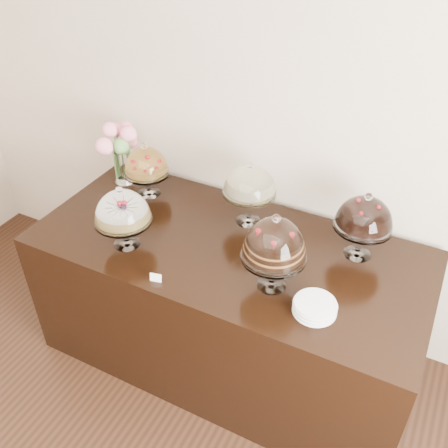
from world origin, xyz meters
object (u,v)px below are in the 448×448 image
at_px(cake_stand_cheesecake, 250,183).
at_px(plate_stack, 315,307).
at_px(cake_stand_dark_choco, 365,216).
at_px(flower_vase, 120,146).
at_px(cake_stand_sugar_sponge, 122,210).
at_px(display_counter, 228,303).
at_px(cake_stand_choco_layer, 275,242).
at_px(cake_stand_fruit_tart, 146,163).

bearing_deg(cake_stand_cheesecake, plate_stack, -41.96).
distance_m(cake_stand_dark_choco, flower_vase, 1.56).
distance_m(cake_stand_cheesecake, cake_stand_dark_choco, 0.65).
height_order(cake_stand_sugar_sponge, cake_stand_dark_choco, cake_stand_dark_choco).
xyz_separation_m(cake_stand_sugar_sponge, cake_stand_dark_choco, (1.16, 0.49, 0.02)).
xyz_separation_m(display_counter, cake_stand_choco_layer, (0.33, -0.18, 0.72)).
bearing_deg(plate_stack, flower_vase, 159.78).
bearing_deg(plate_stack, cake_stand_dark_choco, 82.45).
xyz_separation_m(display_counter, cake_stand_dark_choco, (0.65, 0.25, 0.70)).
distance_m(cake_stand_choco_layer, plate_stack, 0.36).
xyz_separation_m(display_counter, cake_stand_cheesecake, (0.00, 0.26, 0.71)).
height_order(display_counter, cake_stand_choco_layer, cake_stand_choco_layer).
bearing_deg(flower_vase, plate_stack, -20.22).
bearing_deg(cake_stand_choco_layer, plate_stack, -17.49).
bearing_deg(cake_stand_dark_choco, cake_stand_cheesecake, 179.23).
xyz_separation_m(cake_stand_dark_choco, plate_stack, (-0.07, -0.51, -0.22)).
bearing_deg(cake_stand_fruit_tart, cake_stand_cheesecake, 1.23).
xyz_separation_m(cake_stand_cheesecake, cake_stand_fruit_tart, (-0.69, -0.01, -0.04)).
height_order(cake_stand_cheesecake, cake_stand_dark_choco, cake_stand_cheesecake).
xyz_separation_m(cake_stand_choco_layer, plate_stack, (0.25, -0.08, -0.24)).
bearing_deg(display_counter, cake_stand_cheesecake, 89.26).
height_order(display_counter, cake_stand_fruit_tart, cake_stand_fruit_tart).
relative_size(cake_stand_sugar_sponge, cake_stand_fruit_tart, 1.04).
height_order(cake_stand_sugar_sponge, cake_stand_fruit_tart, cake_stand_sugar_sponge).
height_order(cake_stand_cheesecake, cake_stand_fruit_tart, cake_stand_cheesecake).
bearing_deg(cake_stand_fruit_tart, cake_stand_choco_layer, -22.78).
relative_size(cake_stand_fruit_tart, plate_stack, 1.76).
bearing_deg(plate_stack, cake_stand_fruit_tart, 158.23).
height_order(display_counter, cake_stand_cheesecake, cake_stand_cheesecake).
relative_size(cake_stand_dark_choco, flower_vase, 0.92).
bearing_deg(cake_stand_sugar_sponge, cake_stand_choco_layer, 3.89).
relative_size(cake_stand_cheesecake, cake_stand_fruit_tart, 1.09).
bearing_deg(flower_vase, cake_stand_cheesecake, -1.65).
bearing_deg(display_counter, plate_stack, -24.15).
relative_size(display_counter, plate_stack, 10.90).
bearing_deg(flower_vase, cake_stand_sugar_sponge, -52.89).
xyz_separation_m(cake_stand_sugar_sponge, plate_stack, (1.09, -0.02, -0.20)).
height_order(display_counter, cake_stand_sugar_sponge, cake_stand_sugar_sponge).
height_order(cake_stand_cheesecake, flower_vase, flower_vase).
bearing_deg(display_counter, cake_stand_dark_choco, 21.09).
relative_size(display_counter, flower_vase, 5.23).
relative_size(cake_stand_sugar_sponge, cake_stand_choco_layer, 0.86).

